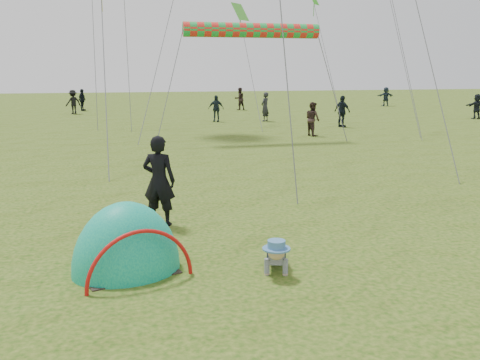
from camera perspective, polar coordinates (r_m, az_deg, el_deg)
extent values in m
plane|color=#144008|center=(8.38, 0.87, -10.65)|extent=(140.00, 140.00, 0.00)
ellipsoid|color=#008079|center=(8.95, -11.95, -9.41)|extent=(2.11, 1.91, 2.27)
imported|color=black|center=(11.13, -8.64, -0.07)|extent=(0.81, 0.69, 1.88)
imported|color=#24242A|center=(33.50, 2.69, 7.80)|extent=(0.77, 0.76, 1.79)
imported|color=#342522|center=(26.33, 7.75, 6.47)|extent=(0.81, 0.93, 1.64)
imported|color=black|center=(30.57, 10.85, 7.20)|extent=(0.87, 1.11, 1.75)
imported|color=black|center=(40.79, -17.37, 7.95)|extent=(1.29, 1.10, 1.73)
imported|color=#233041|center=(49.28, 15.29, 8.59)|extent=(1.54, 0.50, 1.65)
imported|color=black|center=(42.90, -0.05, 8.66)|extent=(1.01, 0.88, 1.76)
imported|color=black|center=(43.81, -16.49, 8.20)|extent=(0.78, 1.07, 1.68)
imported|color=black|center=(38.48, 23.94, 7.20)|extent=(1.54, 0.61, 1.62)
imported|color=#1A272E|center=(33.25, -2.58, 7.63)|extent=(1.03, 0.70, 1.62)
cylinder|color=red|center=(24.39, 1.28, 15.67)|extent=(6.09, 0.64, 0.64)
plane|color=green|center=(32.68, 0.01, 17.51)|extent=(1.23, 1.23, 1.01)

